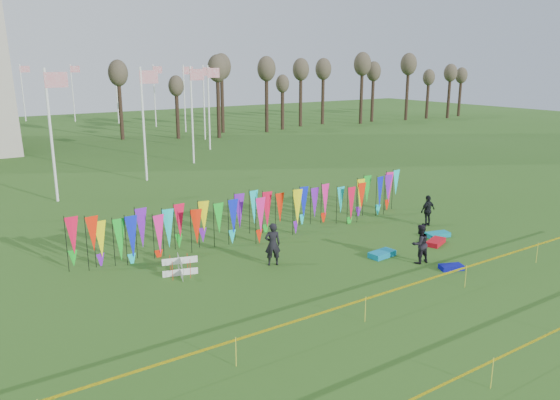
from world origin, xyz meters
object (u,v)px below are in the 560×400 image
box_kite (180,267)px  person_left (273,244)px  person_mid (420,244)px  kite_bag_turquoise (382,254)px  kite_bag_red (436,242)px  kite_bag_blue (451,267)px  person_right (428,210)px  kite_bag_teal (438,234)px

box_kite → person_left: size_ratio=0.43×
person_mid → kite_bag_turquoise: 1.78m
person_left → box_kite: bearing=7.6°
person_mid → kite_bag_red: 2.89m
person_left → kite_bag_blue: (5.86, -4.56, -0.82)m
box_kite → person_right: bearing=-3.1°
kite_bag_turquoise → kite_bag_teal: bearing=7.2°
person_left → kite_bag_turquoise: bearing=-179.1°
kite_bag_turquoise → kite_bag_red: 3.29m
box_kite → kite_bag_blue: size_ratio=0.84×
box_kite → kite_bag_teal: box_kite is taller
person_right → kite_bag_teal: 2.01m
person_mid → kite_bag_blue: size_ratio=1.79×
person_right → kite_bag_red: size_ratio=1.33×
box_kite → person_left: (3.75, -1.03, 0.52)m
person_left → kite_bag_turquoise: person_left is taller
person_mid → kite_bag_blue: person_mid is taller
kite_bag_blue → kite_bag_teal: size_ratio=0.82×
kite_bag_blue → box_kite: bearing=149.8°
box_kite → person_mid: size_ratio=0.47×
person_left → kite_bag_red: (7.84, -2.04, -0.81)m
person_right → kite_bag_blue: 6.31m
person_left → person_mid: 6.25m
kite_bag_blue → kite_bag_teal: kite_bag_teal is taller
kite_bag_turquoise → person_right: bearing=21.9°
person_left → kite_bag_turquoise: 4.97m
kite_bag_turquoise → box_kite: bearing=160.9°
person_mid → kite_bag_turquoise: bearing=-55.9°
kite_bag_teal → kite_bag_blue: bearing=-132.4°
person_right → kite_bag_blue: (-3.98, -4.84, -0.72)m
kite_bag_red → person_right: bearing=49.2°
kite_bag_red → person_mid: bearing=-153.9°
kite_bag_turquoise → kite_bag_blue: 3.01m
box_kite → kite_bag_red: 11.99m
person_left → person_right: bearing=-155.4°
box_kite → kite_bag_teal: bearing=-10.5°
kite_bag_red → kite_bag_turquoise: bearing=176.6°
kite_bag_teal → person_left: bearing=171.6°
person_left → kite_bag_blue: size_ratio=1.94×
box_kite → kite_bag_turquoise: (8.30, -2.87, -0.28)m
box_kite → person_mid: 10.05m
person_mid → person_right: person_mid is taller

